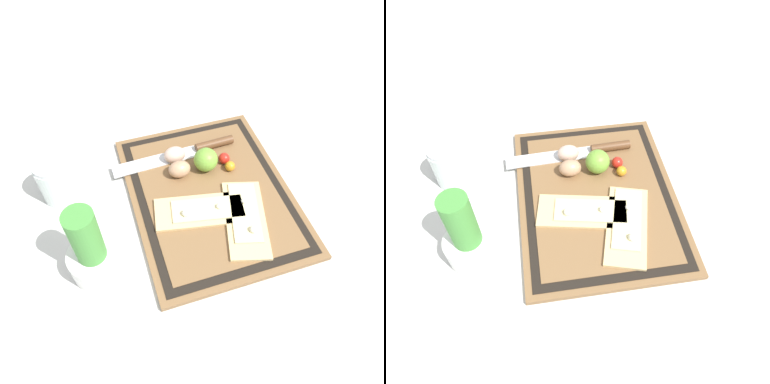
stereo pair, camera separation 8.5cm
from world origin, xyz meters
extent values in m
plane|color=silver|center=(0.00, 0.00, 0.00)|extent=(6.00, 6.00, 0.00)
cube|color=brown|center=(0.00, 0.00, 0.01)|extent=(0.48, 0.37, 0.01)
cube|color=black|center=(0.00, 0.00, 0.01)|extent=(0.45, 0.34, 0.00)
cube|color=brown|center=(0.00, 0.00, 0.01)|extent=(0.41, 0.30, 0.00)
cube|color=#DBBC7F|center=(-0.10, -0.05, 0.02)|extent=(0.22, 0.14, 0.01)
cube|color=beige|center=(-0.08, -0.05, 0.02)|extent=(0.17, 0.10, 0.00)
sphere|color=silver|center=(-0.14, -0.05, 0.03)|extent=(0.02, 0.02, 0.02)
sphere|color=silver|center=(-0.06, -0.06, 0.03)|extent=(0.01, 0.01, 0.01)
cube|color=#DBBC7F|center=(-0.05, 0.04, 0.02)|extent=(0.12, 0.22, 0.01)
cube|color=beige|center=(-0.05, 0.03, 0.02)|extent=(0.09, 0.17, 0.00)
sphere|color=silver|center=(-0.05, 0.08, 0.03)|extent=(0.02, 0.02, 0.02)
sphere|color=silver|center=(-0.06, 0.00, 0.03)|extent=(0.01, 0.01, 0.01)
cube|color=silver|center=(0.13, 0.10, 0.02)|extent=(0.05, 0.22, 0.00)
cylinder|color=brown|center=(0.14, -0.06, 0.03)|extent=(0.03, 0.10, 0.02)
ellipsoid|color=tan|center=(0.07, 0.05, 0.04)|extent=(0.04, 0.05, 0.04)
ellipsoid|color=beige|center=(0.12, 0.05, 0.04)|extent=(0.04, 0.05, 0.04)
sphere|color=#70A838|center=(0.08, -0.01, 0.04)|extent=(0.06, 0.06, 0.06)
sphere|color=red|center=(0.08, -0.06, 0.03)|extent=(0.03, 0.03, 0.03)
sphere|color=orange|center=(0.05, -0.07, 0.03)|extent=(0.02, 0.02, 0.02)
cylinder|color=white|center=(-0.11, 0.28, 0.03)|extent=(0.10, 0.10, 0.06)
cylinder|color=#47933D|center=(-0.11, 0.28, 0.11)|extent=(0.06, 0.06, 0.16)
cylinder|color=silver|center=(0.11, 0.34, 0.05)|extent=(0.07, 0.07, 0.10)
cylinder|color=#B73323|center=(0.11, 0.34, 0.02)|extent=(0.07, 0.07, 0.04)
cylinder|color=silver|center=(0.11, 0.34, 0.11)|extent=(0.07, 0.07, 0.01)
camera|label=1|loc=(-0.51, 0.21, 0.70)|focal=35.00mm
camera|label=2|loc=(-0.53, 0.13, 0.70)|focal=35.00mm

